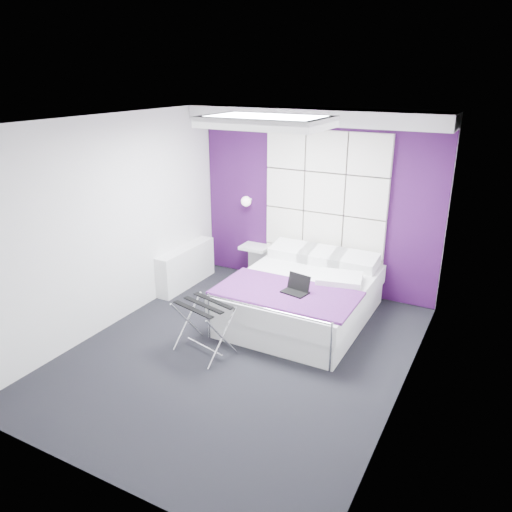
{
  "coord_description": "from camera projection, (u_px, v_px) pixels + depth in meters",
  "views": [
    {
      "loc": [
        2.52,
        -4.36,
        3.05
      ],
      "look_at": [
        0.01,
        0.35,
        1.07
      ],
      "focal_mm": 35.0,
      "sensor_mm": 36.0,
      "label": 1
    }
  ],
  "objects": [
    {
      "name": "floor",
      "position": [
        241.0,
        352.0,
        5.78
      ],
      "size": [
        4.4,
        4.4,
        0.0
      ],
      "primitive_type": "plane",
      "color": "black",
      "rests_on": "ground"
    },
    {
      "name": "ceiling",
      "position": [
        238.0,
        121.0,
        4.88
      ],
      "size": [
        4.4,
        4.4,
        0.0
      ],
      "primitive_type": "plane",
      "rotation": [
        3.14,
        0.0,
        0.0
      ],
      "color": "white",
      "rests_on": "wall_back"
    },
    {
      "name": "wall_back",
      "position": [
        316.0,
        202.0,
        7.15
      ],
      "size": [
        3.6,
        0.0,
        3.6
      ],
      "primitive_type": "plane",
      "rotation": [
        1.57,
        0.0,
        0.0
      ],
      "color": "white",
      "rests_on": "floor"
    },
    {
      "name": "wall_left",
      "position": [
        113.0,
        223.0,
        6.12
      ],
      "size": [
        0.0,
        4.4,
        4.4
      ],
      "primitive_type": "plane",
      "rotation": [
        1.57,
        0.0,
        1.57
      ],
      "color": "white",
      "rests_on": "floor"
    },
    {
      "name": "wall_right",
      "position": [
        412.0,
        276.0,
        4.53
      ],
      "size": [
        0.0,
        4.4,
        4.4
      ],
      "primitive_type": "plane",
      "rotation": [
        1.57,
        0.0,
        -1.57
      ],
      "color": "white",
      "rests_on": "floor"
    },
    {
      "name": "accent_wall",
      "position": [
        316.0,
        202.0,
        7.14
      ],
      "size": [
        3.58,
        0.02,
        2.58
      ],
      "primitive_type": "cube",
      "color": "#390F44",
      "rests_on": "wall_back"
    },
    {
      "name": "soffit",
      "position": [
        313.0,
        116.0,
        6.52
      ],
      "size": [
        3.58,
        0.5,
        0.2
      ],
      "primitive_type": "cube",
      "color": "white",
      "rests_on": "wall_back"
    },
    {
      "name": "headboard",
      "position": [
        324.0,
        213.0,
        7.08
      ],
      "size": [
        1.8,
        0.08,
        2.3
      ],
      "primitive_type": null,
      "color": "white",
      "rests_on": "wall_back"
    },
    {
      "name": "skylight",
      "position": [
        266.0,
        121.0,
        5.39
      ],
      "size": [
        1.36,
        0.86,
        0.12
      ],
      "primitive_type": null,
      "color": "white",
      "rests_on": "ceiling"
    },
    {
      "name": "wall_lamp",
      "position": [
        247.0,
        201.0,
        7.52
      ],
      "size": [
        0.15,
        0.15,
        0.15
      ],
      "primitive_type": "sphere",
      "color": "white",
      "rests_on": "wall_back"
    },
    {
      "name": "radiator",
      "position": [
        186.0,
        266.0,
        7.49
      ],
      "size": [
        0.22,
        1.2,
        0.6
      ],
      "primitive_type": "cube",
      "color": "white",
      "rests_on": "floor"
    },
    {
      "name": "bed",
      "position": [
        302.0,
        297.0,
        6.47
      ],
      "size": [
        1.7,
        2.05,
        0.72
      ],
      "color": "white",
      "rests_on": "floor"
    },
    {
      "name": "nightstand",
      "position": [
        255.0,
        247.0,
        7.67
      ],
      "size": [
        0.42,
        0.33,
        0.05
      ],
      "primitive_type": "cube",
      "color": "white",
      "rests_on": "wall_back"
    },
    {
      "name": "luggage_rack",
      "position": [
        204.0,
        328.0,
        5.68
      ],
      "size": [
        0.61,
        0.45,
        0.6
      ],
      "rotation": [
        0.0,
        0.0,
        -0.25
      ],
      "color": "silver",
      "rests_on": "floor"
    },
    {
      "name": "laptop",
      "position": [
        296.0,
        288.0,
        5.94
      ],
      "size": [
        0.3,
        0.22,
        0.22
      ],
      "rotation": [
        0.0,
        0.0,
        -0.19
      ],
      "color": "black",
      "rests_on": "bed"
    }
  ]
}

